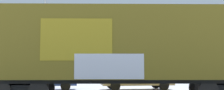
{
  "coord_description": "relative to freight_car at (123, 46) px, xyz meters",
  "views": [
    {
      "loc": [
        -0.06,
        -12.98,
        1.49
      ],
      "look_at": [
        -0.48,
        2.13,
        2.78
      ],
      "focal_mm": 42.54,
      "sensor_mm": 36.0,
      "label": 1
    }
  ],
  "objects": [
    {
      "name": "flagpole",
      "position": [
        -7.48,
        12.71,
        3.67
      ],
      "size": [
        0.2,
        1.54,
        9.87
      ],
      "color": "silver",
      "rests_on": "ground_plane"
    },
    {
      "name": "parked_car_tan",
      "position": [
        0.98,
        5.26,
        -1.73
      ],
      "size": [
        5.02,
        2.64,
        1.62
      ],
      "color": "#9E8966",
      "rests_on": "ground_plane"
    },
    {
      "name": "hillside",
      "position": [
        -0.17,
        78.79,
        3.22
      ],
      "size": [
        115.97,
        36.47,
        16.35
      ],
      "color": "gray",
      "rests_on": "ground_plane"
    },
    {
      "name": "parked_car_blue",
      "position": [
        -5.34,
        4.74,
        -1.74
      ],
      "size": [
        4.74,
        2.53,
        1.57
      ],
      "color": "navy",
      "rests_on": "ground_plane"
    },
    {
      "name": "freight_car",
      "position": [
        0.0,
        0.0,
        0.0
      ],
      "size": [
        14.3,
        3.58,
        4.54
      ],
      "color": "olive",
      "rests_on": "ground_plane"
    }
  ]
}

